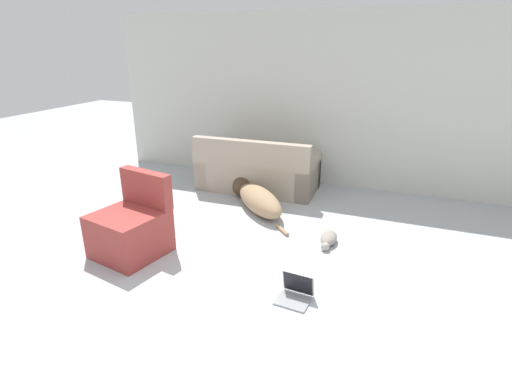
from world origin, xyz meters
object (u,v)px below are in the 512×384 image
cat (328,239)px  laptop_open (296,291)px  couch (257,172)px  dog (257,198)px  side_chair (132,228)px

cat → laptop_open: bearing=-3.5°
cat → laptop_open: size_ratio=1.57×
couch → dog: 0.77m
side_chair → laptop_open: bearing=6.5°
couch → side_chair: 2.36m
couch → dog: bearing=109.2°
couch → cat: couch is taller
cat → dog: bearing=-120.4°
dog → side_chair: bearing=108.8°
dog → cat: (1.11, -0.64, -0.09)m
laptop_open → side_chair: side_chair is taller
couch → cat: (1.38, -1.36, -0.22)m
cat → side_chair: (-1.89, -0.95, 0.23)m
laptop_open → cat: bearing=91.9°
cat → laptop_open: 1.10m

